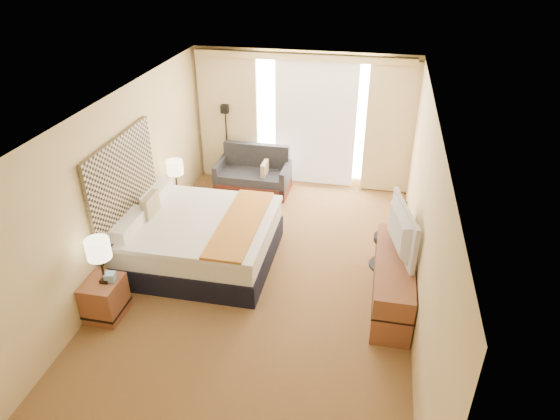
% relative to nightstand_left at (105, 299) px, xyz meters
% --- Properties ---
extents(floor, '(4.20, 7.00, 0.02)m').
position_rel_nightstand_left_xyz_m(floor, '(1.87, 1.05, -0.28)').
color(floor, '#552318').
rests_on(floor, ground).
extents(ceiling, '(4.20, 7.00, 0.02)m').
position_rel_nightstand_left_xyz_m(ceiling, '(1.87, 1.05, 2.33)').
color(ceiling, white).
rests_on(ceiling, wall_back).
extents(wall_back, '(4.20, 0.02, 2.60)m').
position_rel_nightstand_left_xyz_m(wall_back, '(1.87, 4.55, 1.02)').
color(wall_back, beige).
rests_on(wall_back, ground).
extents(wall_left, '(0.02, 7.00, 2.60)m').
position_rel_nightstand_left_xyz_m(wall_left, '(-0.23, 1.05, 1.02)').
color(wall_left, beige).
rests_on(wall_left, ground).
extents(wall_right, '(0.02, 7.00, 2.60)m').
position_rel_nightstand_left_xyz_m(wall_right, '(3.97, 1.05, 1.02)').
color(wall_right, beige).
rests_on(wall_right, ground).
extents(headboard, '(0.06, 1.85, 1.50)m').
position_rel_nightstand_left_xyz_m(headboard, '(-0.19, 1.25, 1.01)').
color(headboard, black).
rests_on(headboard, wall_left).
extents(nightstand_left, '(0.45, 0.52, 0.55)m').
position_rel_nightstand_left_xyz_m(nightstand_left, '(0.00, 0.00, 0.00)').
color(nightstand_left, brown).
rests_on(nightstand_left, floor).
extents(nightstand_right, '(0.45, 0.52, 0.55)m').
position_rel_nightstand_left_xyz_m(nightstand_right, '(0.00, 2.50, 0.00)').
color(nightstand_right, brown).
rests_on(nightstand_right, floor).
extents(media_dresser, '(0.50, 1.80, 0.70)m').
position_rel_nightstand_left_xyz_m(media_dresser, '(3.70, 1.05, 0.07)').
color(media_dresser, brown).
rests_on(media_dresser, floor).
extents(window, '(2.30, 0.02, 2.30)m').
position_rel_nightstand_left_xyz_m(window, '(2.12, 4.52, 1.04)').
color(window, white).
rests_on(window, wall_back).
extents(curtains, '(4.12, 0.19, 2.56)m').
position_rel_nightstand_left_xyz_m(curtains, '(1.87, 4.44, 1.13)').
color(curtains, beige).
rests_on(curtains, floor).
extents(bed, '(2.17, 1.98, 1.05)m').
position_rel_nightstand_left_xyz_m(bed, '(0.81, 1.47, 0.11)').
color(bed, black).
rests_on(bed, floor).
extents(loveseat, '(1.42, 0.78, 0.88)m').
position_rel_nightstand_left_xyz_m(loveseat, '(1.03, 3.93, 0.01)').
color(loveseat, '#502016').
rests_on(loveseat, floor).
extents(floor_lamp, '(0.20, 0.20, 1.56)m').
position_rel_nightstand_left_xyz_m(floor_lamp, '(0.38, 4.35, 0.83)').
color(floor_lamp, black).
rests_on(floor_lamp, floor).
extents(desk_chair, '(0.50, 0.50, 1.04)m').
position_rel_nightstand_left_xyz_m(desk_chair, '(3.68, 1.88, 0.19)').
color(desk_chair, black).
rests_on(desk_chair, floor).
extents(lamp_left, '(0.30, 0.30, 0.64)m').
position_rel_nightstand_left_xyz_m(lamp_left, '(0.05, 0.01, 0.77)').
color(lamp_left, black).
rests_on(lamp_left, nightstand_left).
extents(lamp_right, '(0.28, 0.28, 0.58)m').
position_rel_nightstand_left_xyz_m(lamp_right, '(0.02, 2.57, 0.73)').
color(lamp_right, black).
rests_on(lamp_right, nightstand_right).
extents(tissue_box, '(0.15, 0.15, 0.12)m').
position_rel_nightstand_left_xyz_m(tissue_box, '(0.11, 0.05, 0.33)').
color(tissue_box, '#80A4C6').
rests_on(tissue_box, nightstand_left).
extents(telephone, '(0.20, 0.18, 0.06)m').
position_rel_nightstand_left_xyz_m(telephone, '(0.03, 2.35, 0.31)').
color(telephone, black).
rests_on(telephone, nightstand_right).
extents(television, '(0.42, 1.17, 0.67)m').
position_rel_nightstand_left_xyz_m(television, '(3.65, 1.27, 0.76)').
color(television, black).
rests_on(television, media_dresser).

